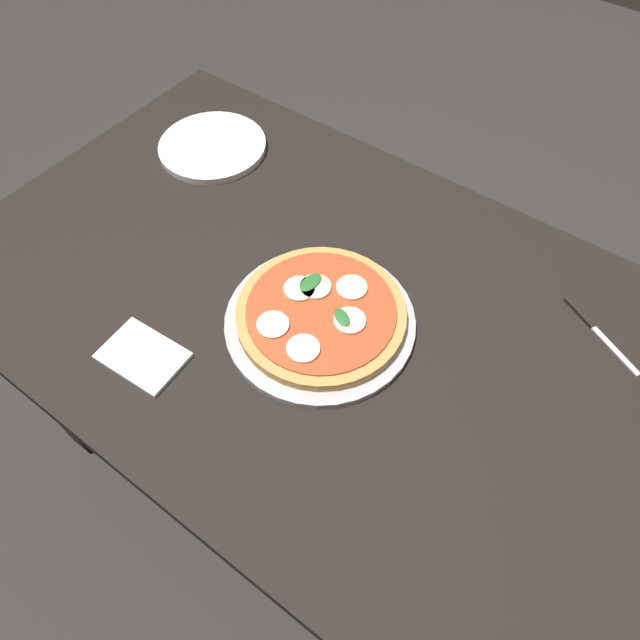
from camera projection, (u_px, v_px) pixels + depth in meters
name	position (u px, v px, depth m)	size (l,w,h in m)	color
ground_plane	(334.00, 472.00, 1.53)	(6.00, 6.00, 0.00)	#2D2B28
dining_table	(341.00, 350.00, 1.02)	(1.39, 0.80, 0.73)	black
serving_tray	(320.00, 321.00, 0.92)	(0.31, 0.31, 0.01)	#B2B2B7
pizza	(321.00, 313.00, 0.91)	(0.28, 0.28, 0.03)	tan
plate_white	(213.00, 146.00, 1.18)	(0.22, 0.22, 0.01)	white
napkin	(143.00, 356.00, 0.88)	(0.13, 0.09, 0.01)	white
knife	(592.00, 325.00, 0.92)	(0.15, 0.09, 0.01)	black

